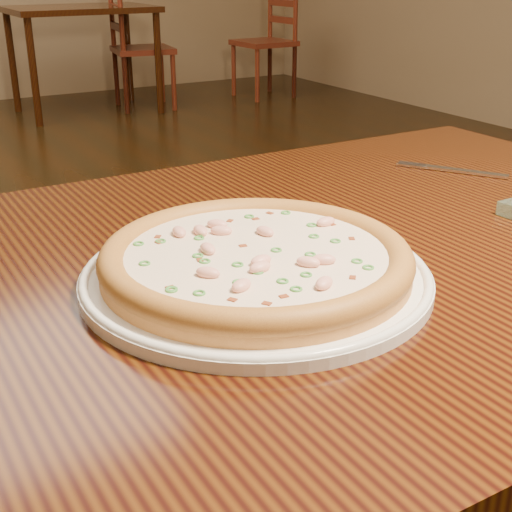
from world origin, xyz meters
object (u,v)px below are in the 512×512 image
chair_c (135,49)px  chair_d (270,41)px  bg_table_right (81,20)px  hero_table (319,320)px  pizza (256,259)px  plate (256,275)px

chair_c → chair_d: same height
bg_table_right → chair_c: (0.38, -0.04, -0.22)m
chair_d → chair_c: bearing=177.1°
bg_table_right → chair_c: size_ratio=1.05×
hero_table → bg_table_right: (1.17, 4.60, 0.00)m
hero_table → bg_table_right: 4.74m
chair_d → pizza: bearing=-121.7°
hero_table → chair_d: bearing=59.1°
hero_table → plate: size_ratio=3.31×
pizza → plate: bearing=11.9°
hero_table → pizza: pizza is taller
hero_table → chair_c: 4.81m
plate → chair_d: chair_d is taller
chair_c → chair_d: (1.14, -0.06, 0.00)m
pizza → hero_table: bearing=22.6°
hero_table → chair_d: size_ratio=1.26×
pizza → chair_d: chair_d is taller
plate → chair_c: (1.67, 4.60, -0.32)m
pizza → bg_table_right: size_ratio=0.32×
chair_d → plate: bearing=-121.7°
hero_table → pizza: size_ratio=3.72×
bg_table_right → hero_table: bearing=-104.3°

